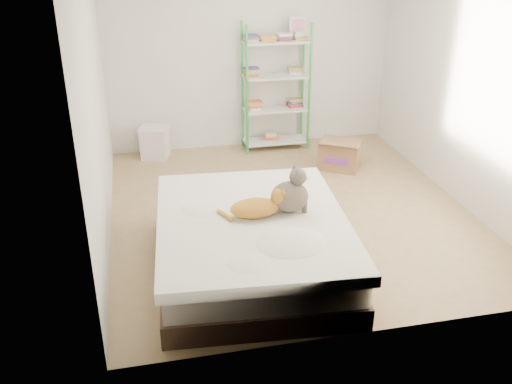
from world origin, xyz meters
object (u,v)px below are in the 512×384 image
object	(u,v)px
orange_cat	(255,206)
shelf_unit	(276,82)
cardboard_box	(340,155)
bed	(252,244)
grey_cat	(290,190)
white_bin	(155,142)

from	to	relation	value
orange_cat	shelf_unit	bearing A→B (deg)	73.27
cardboard_box	bed	bearing A→B (deg)	-95.98
shelf_unit	cardboard_box	world-z (taller)	shelf_unit
bed	shelf_unit	bearing A→B (deg)	76.56
bed	cardboard_box	xyz separation A→B (m)	(1.57, 2.06, -0.08)
grey_cat	cardboard_box	bearing A→B (deg)	-30.71
bed	orange_cat	bearing A→B (deg)	40.54
shelf_unit	white_bin	world-z (taller)	shelf_unit
cardboard_box	shelf_unit	bearing A→B (deg)	156.95
bed	orange_cat	world-z (taller)	orange_cat
grey_cat	orange_cat	bearing A→B (deg)	96.27
orange_cat	grey_cat	xyz separation A→B (m)	(0.32, 0.03, 0.10)
shelf_unit	white_bin	bearing A→B (deg)	-178.92
bed	shelf_unit	world-z (taller)	shelf_unit
grey_cat	white_bin	bearing A→B (deg)	20.88
bed	grey_cat	world-z (taller)	grey_cat
orange_cat	cardboard_box	bearing A→B (deg)	53.63
cardboard_box	white_bin	xyz separation A→B (m)	(-2.27, 0.84, 0.04)
white_bin	shelf_unit	bearing A→B (deg)	1.08
bed	white_bin	world-z (taller)	bed
orange_cat	grey_cat	size ratio (longest dim) A/B	1.25
bed	grey_cat	distance (m)	0.58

